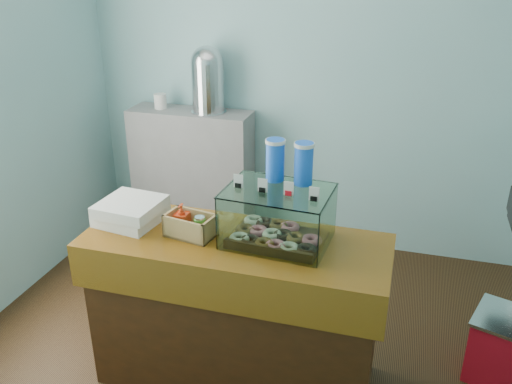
% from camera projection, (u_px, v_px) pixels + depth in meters
% --- Properties ---
extents(ground, '(3.50, 3.50, 0.00)m').
position_uv_depth(ground, '(250.00, 347.00, 3.38)').
color(ground, black).
rests_on(ground, ground).
extents(room_shell, '(3.54, 3.04, 2.82)m').
position_uv_depth(room_shell, '(254.00, 74.00, 2.69)').
color(room_shell, '#7FB4BA').
rests_on(room_shell, ground).
extents(counter, '(1.60, 0.60, 0.90)m').
position_uv_depth(counter, '(236.00, 310.00, 2.98)').
color(counter, '#3F1E0C').
rests_on(counter, ground).
extents(back_shelf, '(1.00, 0.32, 1.10)m').
position_uv_depth(back_shelf, '(193.00, 174.00, 4.55)').
color(back_shelf, gray).
rests_on(back_shelf, ground).
extents(display_case, '(0.55, 0.42, 0.51)m').
position_uv_depth(display_case, '(279.00, 211.00, 2.74)').
color(display_case, '#331C0F').
rests_on(display_case, counter).
extents(condiment_crate, '(0.27, 0.19, 0.17)m').
position_uv_depth(condiment_crate, '(189.00, 225.00, 2.82)').
color(condiment_crate, tan).
rests_on(condiment_crate, counter).
extents(pastry_boxes, '(0.36, 0.36, 0.13)m').
position_uv_depth(pastry_boxes, '(131.00, 211.00, 2.96)').
color(pastry_boxes, silver).
rests_on(pastry_boxes, counter).
extents(coffee_urn, '(0.28, 0.28, 0.52)m').
position_uv_depth(coffee_urn, '(208.00, 78.00, 4.18)').
color(coffee_urn, silver).
rests_on(coffee_urn, back_shelf).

